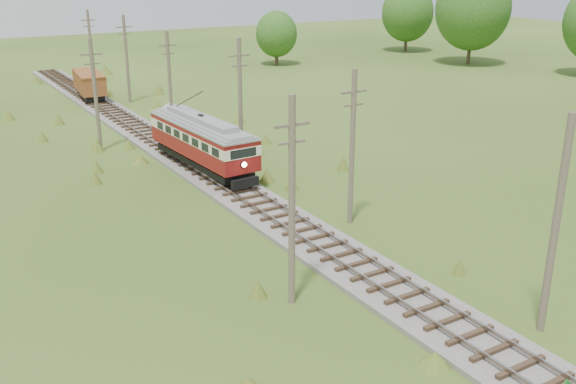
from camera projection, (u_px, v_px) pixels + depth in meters
railbed_main at (185, 158)px, 47.27m from camera, size 3.60×96.00×0.57m
streetcar at (202, 138)px, 43.80m from camera, size 3.24×11.59×5.26m
gondola at (89, 83)px, 67.35m from camera, size 3.22×7.70×2.49m
gravel_pile at (173, 109)px, 61.27m from camera, size 3.77×4.00×1.37m
utility_pole_r_1 at (555, 228)px, 24.00m from camera, size 0.30×0.30×8.80m
utility_pole_r_2 at (352, 147)px, 34.57m from camera, size 1.60×0.30×8.60m
utility_pole_r_3 at (240, 101)px, 44.93m from camera, size 1.60×0.30×9.00m
utility_pole_r_4 at (170, 79)px, 55.41m from camera, size 1.60×0.30×8.40m
utility_pole_r_5 at (127, 58)px, 66.00m from camera, size 1.60×0.30×8.90m
utility_pole_r_6 at (91, 46)px, 76.41m from camera, size 1.60×0.30×8.70m
utility_pole_l_a at (292, 201)px, 26.00m from camera, size 1.60×0.30×9.00m
utility_pole_l_b at (95, 94)px, 48.49m from camera, size 1.60×0.30×8.60m
tree_right_4 at (473, 9)px, 90.42m from camera, size 10.50×10.50×13.53m
tree_right_5 at (407, 13)px, 104.81m from camera, size 8.40×8.40×10.82m
tree_mid_b at (276, 34)px, 91.14m from camera, size 5.88×5.88×7.57m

